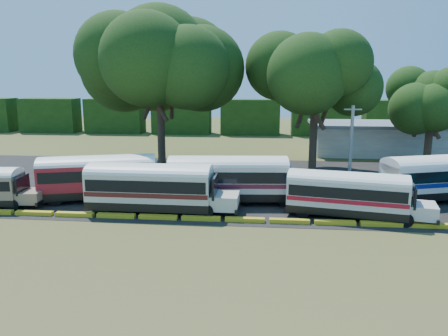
# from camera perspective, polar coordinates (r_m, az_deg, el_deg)

# --- Properties ---
(ground) EXTENTS (160.00, 160.00, 0.00)m
(ground) POSITION_cam_1_polar(r_m,az_deg,el_deg) (29.05, -0.35, -7.59)
(ground) COLOR #3A501A
(ground) RESTS_ON ground
(asphalt_strip) EXTENTS (64.00, 24.00, 0.02)m
(asphalt_strip) POSITION_cam_1_polar(r_m,az_deg,el_deg) (40.46, 2.84, -2.03)
(asphalt_strip) COLOR black
(asphalt_strip) RESTS_ON ground
(curb) EXTENTS (53.70, 0.45, 0.30)m
(curb) POSITION_cam_1_polar(r_m,az_deg,el_deg) (29.94, -0.15, -6.69)
(curb) COLOR gold
(curb) RESTS_ON ground
(terminal_building) EXTENTS (19.00, 9.00, 4.00)m
(terminal_building) POSITION_cam_1_polar(r_m,az_deg,el_deg) (59.71, 20.32, 3.69)
(terminal_building) COLOR silver
(terminal_building) RESTS_ON ground
(treeline_backdrop) EXTENTS (130.00, 4.00, 6.00)m
(treeline_backdrop) POSITION_cam_1_polar(r_m,az_deg,el_deg) (75.61, 3.48, 6.66)
(treeline_backdrop) COLOR black
(treeline_backdrop) RESTS_ON ground
(bus_red) EXTENTS (11.26, 5.77, 3.60)m
(bus_red) POSITION_cam_1_polar(r_m,az_deg,el_deg) (35.98, -15.71, -0.83)
(bus_red) COLOR black
(bus_red) RESTS_ON ground
(bus_cream_west) EXTENTS (10.96, 2.89, 3.59)m
(bus_cream_west) POSITION_cam_1_polar(r_m,az_deg,el_deg) (31.78, -9.23, -2.23)
(bus_cream_west) COLOR black
(bus_cream_west) RESTS_ON ground
(bus_cream_east) EXTENTS (11.43, 3.70, 3.69)m
(bus_cream_east) POSITION_cam_1_polar(r_m,az_deg,el_deg) (33.84, 0.94, -1.12)
(bus_cream_east) COLOR black
(bus_cream_east) RESTS_ON ground
(bus_white_red) EXTENTS (10.16, 4.33, 3.25)m
(bus_white_red) POSITION_cam_1_polar(r_m,az_deg,el_deg) (31.47, 16.12, -3.05)
(bus_white_red) COLOR black
(bus_white_red) RESTS_ON ground
(bus_white_blue) EXTENTS (11.46, 6.11, 3.67)m
(bus_white_blue) POSITION_cam_1_polar(r_m,az_deg,el_deg) (38.51, 26.66, -0.83)
(bus_white_blue) COLOR black
(bus_white_blue) RESTS_ON ground
(tree_west) EXTENTS (14.06, 14.06, 16.92)m
(tree_west) POSITION_cam_1_polar(r_m,az_deg,el_deg) (46.20, -8.49, 14.22)
(tree_west) COLOR #392E1C
(tree_west) RESTS_ON ground
(tree_center) EXTENTS (9.74, 9.74, 13.85)m
(tree_center) POSITION_cam_1_polar(r_m,az_deg,el_deg) (45.21, 11.93, 12.25)
(tree_center) COLOR #392E1C
(tree_center) RESTS_ON ground
(tree_east) EXTENTS (7.80, 7.80, 10.41)m
(tree_east) POSITION_cam_1_polar(r_m,az_deg,el_deg) (52.13, 25.58, 8.24)
(tree_east) COLOR #392E1C
(tree_east) RESTS_ON ground
(utility_pole) EXTENTS (1.60, 0.30, 7.15)m
(utility_pole) POSITION_cam_1_polar(r_m,az_deg,el_deg) (41.88, 16.26, 3.12)
(utility_pole) COLOR gray
(utility_pole) RESTS_ON ground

